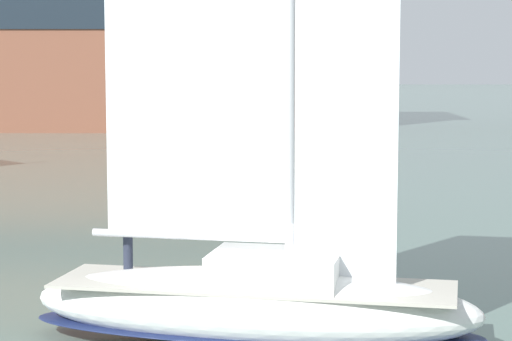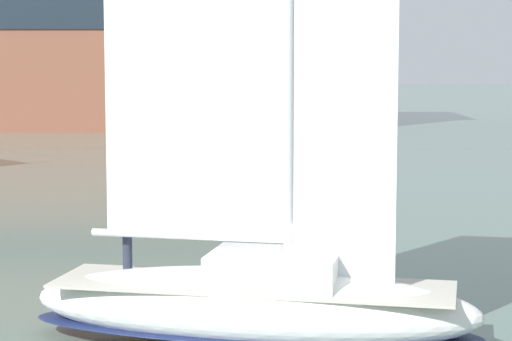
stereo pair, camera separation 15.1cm
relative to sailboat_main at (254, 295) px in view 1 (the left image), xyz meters
The scene contains 2 objects.
waterfront_building 65.81m from the sailboat_main, 106.44° to the left, with size 46.17×13.62×17.55m.
sailboat_main is the anchor object (origin of this frame).
Camera 1 is at (0.39, -19.58, 5.75)m, focal length 70.00 mm.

